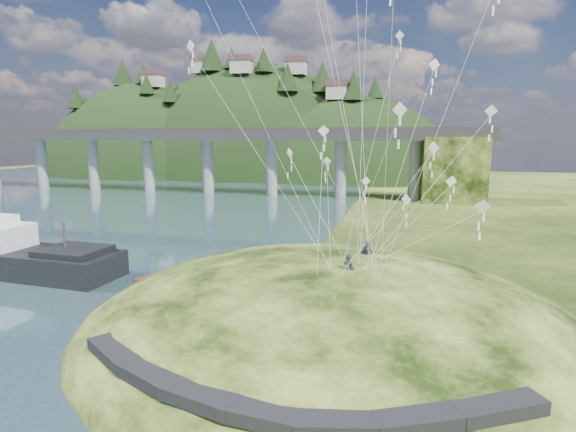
# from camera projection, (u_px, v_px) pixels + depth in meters

# --- Properties ---
(ground) EXTENTS (320.00, 320.00, 0.00)m
(ground) POSITION_uv_depth(u_px,v_px,m) (210.00, 329.00, 30.74)
(ground) COLOR black
(ground) RESTS_ON ground
(grass_hill) EXTENTS (36.00, 32.00, 13.00)m
(grass_hill) POSITION_uv_depth(u_px,v_px,m) (329.00, 350.00, 30.92)
(grass_hill) COLOR black
(grass_hill) RESTS_ON ground
(footpath) EXTENTS (22.29, 5.84, 0.83)m
(footpath) POSITION_uv_depth(u_px,v_px,m) (274.00, 394.00, 19.24)
(footpath) COLOR black
(footpath) RESTS_ON ground
(bridge) EXTENTS (160.00, 11.00, 15.00)m
(bridge) POSITION_uv_depth(u_px,v_px,m) (230.00, 152.00, 102.41)
(bridge) COLOR #2D2B2B
(bridge) RESTS_ON ground
(far_ridge) EXTENTS (153.00, 70.00, 94.50)m
(far_ridge) POSITION_uv_depth(u_px,v_px,m) (241.00, 195.00, 159.29)
(far_ridge) COLOR black
(far_ridge) RESTS_ON ground
(work_barge) EXTENTS (20.71, 6.45, 7.17)m
(work_barge) POSITION_uv_depth(u_px,v_px,m) (16.00, 255.00, 43.11)
(work_barge) COLOR black
(work_barge) RESTS_ON ground
(wooden_dock) EXTENTS (15.12, 6.41, 1.08)m
(wooden_dock) POSITION_uv_depth(u_px,v_px,m) (208.00, 292.00, 36.58)
(wooden_dock) COLOR #3D1E19
(wooden_dock) RESTS_ON ground
(kite_flyers) EXTENTS (1.75, 5.02, 1.98)m
(kite_flyers) POSITION_uv_depth(u_px,v_px,m) (362.00, 244.00, 30.03)
(kite_flyers) COLOR #272934
(kite_flyers) RESTS_ON ground
(kite_swarm) EXTENTS (20.20, 16.63, 20.47)m
(kite_swarm) POSITION_uv_depth(u_px,v_px,m) (364.00, 65.00, 29.11)
(kite_swarm) COLOR white
(kite_swarm) RESTS_ON ground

